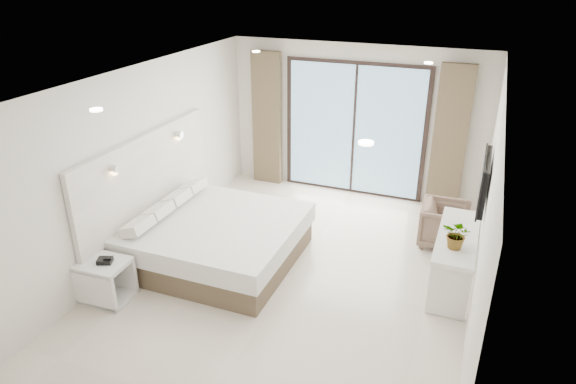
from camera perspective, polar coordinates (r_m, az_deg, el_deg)
name	(u,v)px	position (r m, az deg, el deg)	size (l,w,h in m)	color
ground	(292,277)	(7.14, 0.46, -9.40)	(6.20, 6.20, 0.00)	beige
room_shell	(299,149)	(7.12, 1.22, 4.81)	(4.62, 6.22, 2.72)	silver
bed	(216,239)	(7.43, -8.01, -5.20)	(2.25, 2.14, 0.77)	brown
nightstand	(105,281)	(6.97, -19.64, -9.25)	(0.62, 0.52, 0.55)	white
phone	(105,261)	(6.78, -19.67, -7.19)	(0.18, 0.14, 0.06)	black
console_desk	(456,249)	(7.02, 18.14, -6.02)	(0.49, 1.57, 0.77)	white
plant	(457,238)	(6.53, 18.28, -4.83)	(0.34, 0.38, 0.29)	#33662D
armchair	(445,222)	(8.09, 17.04, -3.26)	(0.70, 0.66, 0.72)	#7C5F51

